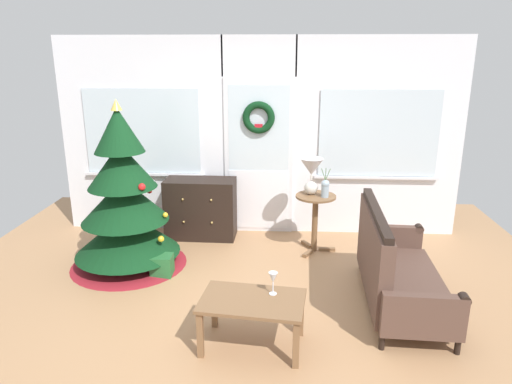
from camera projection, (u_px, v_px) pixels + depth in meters
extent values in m
plane|color=#AD7F56|center=(247.00, 309.00, 4.44)|extent=(6.76, 6.76, 0.00)
cube|color=white|center=(144.00, 137.00, 6.15)|extent=(2.15, 0.08, 2.55)
cube|color=white|center=(378.00, 139.00, 5.99)|extent=(2.15, 0.08, 2.55)
cube|color=white|center=(259.00, 56.00, 5.78)|extent=(0.94, 0.08, 0.50)
cube|color=silver|center=(259.00, 157.00, 6.10)|extent=(0.90, 0.05, 2.05)
cube|color=white|center=(259.00, 200.00, 6.25)|extent=(0.78, 0.02, 0.80)
cube|color=silver|center=(259.00, 129.00, 5.98)|extent=(0.78, 0.01, 1.10)
cube|color=silver|center=(142.00, 132.00, 6.08)|extent=(1.50, 0.01, 1.10)
cube|color=silver|center=(379.00, 134.00, 5.91)|extent=(1.50, 0.01, 1.10)
cube|color=silver|center=(145.00, 174.00, 6.23)|extent=(1.59, 0.06, 0.03)
cube|color=silver|center=(376.00, 178.00, 6.06)|extent=(1.59, 0.06, 0.03)
torus|color=black|center=(259.00, 118.00, 5.90)|extent=(0.41, 0.09, 0.41)
cube|color=red|center=(259.00, 128.00, 5.92)|extent=(0.10, 0.02, 0.10)
cylinder|color=#4C331E|center=(129.00, 256.00, 5.35)|extent=(0.10, 0.10, 0.21)
cone|color=maroon|center=(129.00, 260.00, 5.37)|extent=(1.31, 1.31, 0.10)
cone|color=#0F3819|center=(127.00, 232.00, 5.27)|extent=(1.17, 1.17, 0.49)
cone|color=#0F3819|center=(124.00, 200.00, 5.16)|extent=(0.96, 0.96, 0.49)
cone|color=#0F3819|center=(121.00, 166.00, 5.05)|extent=(0.75, 0.75, 0.49)
cone|color=#0F3819|center=(118.00, 130.00, 4.93)|extent=(0.54, 0.54, 0.49)
cone|color=#E0BC4C|center=(116.00, 105.00, 4.86)|extent=(0.12, 0.12, 0.12)
sphere|color=red|center=(149.00, 191.00, 5.46)|extent=(0.06, 0.06, 0.06)
sphere|color=gold|center=(161.00, 239.00, 5.13)|extent=(0.07, 0.07, 0.07)
sphere|color=silver|center=(152.00, 182.00, 5.21)|extent=(0.06, 0.06, 0.06)
sphere|color=#264CB2|center=(115.00, 207.00, 5.52)|extent=(0.08, 0.08, 0.08)
sphere|color=red|center=(142.00, 187.00, 4.87)|extent=(0.08, 0.08, 0.08)
sphere|color=gold|center=(165.00, 215.00, 5.17)|extent=(0.06, 0.06, 0.06)
cube|color=black|center=(201.00, 208.00, 6.08)|extent=(0.91, 0.44, 0.78)
sphere|color=tan|center=(183.00, 199.00, 5.83)|extent=(0.03, 0.03, 0.03)
sphere|color=tan|center=(211.00, 200.00, 5.80)|extent=(0.03, 0.03, 0.03)
sphere|color=tan|center=(184.00, 222.00, 5.91)|extent=(0.03, 0.03, 0.03)
sphere|color=tan|center=(212.00, 223.00, 5.89)|extent=(0.03, 0.03, 0.03)
cylinder|color=black|center=(458.00, 346.00, 3.77)|extent=(0.05, 0.05, 0.14)
cylinder|color=black|center=(416.00, 265.00, 5.19)|extent=(0.05, 0.05, 0.14)
cylinder|color=black|center=(382.00, 341.00, 3.83)|extent=(0.05, 0.05, 0.14)
cylinder|color=black|center=(361.00, 263.00, 5.25)|extent=(0.05, 0.05, 0.14)
cube|color=brown|center=(403.00, 285.00, 4.47)|extent=(0.78, 1.47, 0.14)
cube|color=brown|center=(374.00, 247.00, 4.39)|extent=(0.19, 1.44, 0.62)
cube|color=black|center=(377.00, 213.00, 4.29)|extent=(0.14, 1.41, 0.06)
cube|color=brown|center=(423.00, 317.00, 3.71)|extent=(0.67, 0.12, 0.38)
cylinder|color=black|center=(464.00, 299.00, 3.63)|extent=(0.09, 0.09, 0.09)
cube|color=brown|center=(390.00, 242.00, 5.16)|extent=(0.67, 0.12, 0.38)
cylinder|color=black|center=(419.00, 229.00, 5.08)|extent=(0.09, 0.09, 0.09)
cylinder|color=brown|center=(316.00, 196.00, 5.55)|extent=(0.48, 0.48, 0.02)
cylinder|color=brown|center=(315.00, 224.00, 5.65)|extent=(0.07, 0.07, 0.69)
cube|color=brown|center=(327.00, 249.00, 5.74)|extent=(0.20, 0.05, 0.04)
cube|color=brown|center=(307.00, 244.00, 5.88)|extent=(0.14, 0.20, 0.04)
cube|color=brown|center=(308.00, 253.00, 5.62)|extent=(0.14, 0.20, 0.04)
sphere|color=silver|center=(311.00, 188.00, 5.56)|extent=(0.16, 0.16, 0.16)
cylinder|color=silver|center=(311.00, 177.00, 5.53)|extent=(0.02, 0.02, 0.06)
cone|color=silver|center=(312.00, 167.00, 5.49)|extent=(0.28, 0.28, 0.20)
cylinder|color=#99ADBC|center=(325.00, 191.00, 5.46)|extent=(0.09, 0.09, 0.16)
sphere|color=#99ADBC|center=(325.00, 184.00, 5.44)|extent=(0.10, 0.10, 0.10)
cylinder|color=#4C7042|center=(324.00, 176.00, 5.41)|extent=(0.07, 0.01, 0.17)
cylinder|color=#4C7042|center=(326.00, 176.00, 5.41)|extent=(0.01, 0.01, 0.18)
cylinder|color=#4C7042|center=(327.00, 176.00, 5.41)|extent=(0.07, 0.01, 0.17)
cube|color=brown|center=(252.00, 301.00, 3.78)|extent=(0.89, 0.61, 0.03)
cube|color=brown|center=(200.00, 335.00, 3.69)|extent=(0.05, 0.05, 0.40)
cube|color=brown|center=(296.00, 345.00, 3.57)|extent=(0.05, 0.05, 0.40)
cube|color=brown|center=(214.00, 306.00, 4.11)|extent=(0.05, 0.05, 0.40)
cube|color=brown|center=(301.00, 314.00, 3.98)|extent=(0.05, 0.05, 0.40)
cylinder|color=silver|center=(273.00, 294.00, 3.85)|extent=(0.06, 0.06, 0.01)
cylinder|color=silver|center=(273.00, 288.00, 3.84)|extent=(0.01, 0.01, 0.10)
cone|color=silver|center=(273.00, 278.00, 3.81)|extent=(0.08, 0.08, 0.09)
cube|color=#266633|center=(162.00, 265.00, 5.09)|extent=(0.23, 0.21, 0.23)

